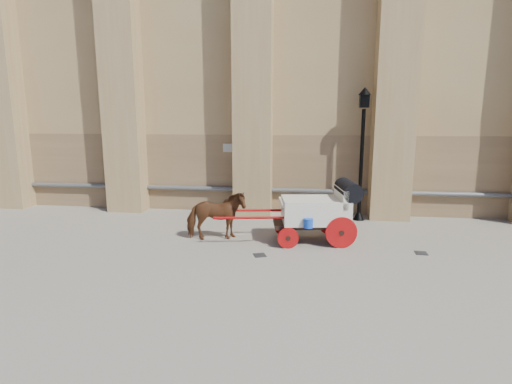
# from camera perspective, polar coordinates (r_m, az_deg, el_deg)

# --- Properties ---
(ground) EXTENTS (90.00, 90.00, 0.00)m
(ground) POSITION_cam_1_polar(r_m,az_deg,el_deg) (11.81, 2.03, -7.52)
(ground) COLOR #6D6859
(ground) RESTS_ON ground
(horse) EXTENTS (1.91, 1.20, 1.49)m
(horse) POSITION_cam_1_polar(r_m,az_deg,el_deg) (12.12, -5.75, -3.41)
(horse) COLOR #5C2F16
(horse) RESTS_ON ground
(carriage) EXTENTS (4.35, 1.76, 1.85)m
(carriage) POSITION_cam_1_polar(r_m,az_deg,el_deg) (11.98, 9.11, -2.41)
(carriage) COLOR black
(carriage) RESTS_ON ground
(street_lamp) EXTENTS (0.44, 0.44, 4.68)m
(street_lamp) POSITION_cam_1_polar(r_m,az_deg,el_deg) (14.58, 14.89, 5.71)
(street_lamp) COLOR black
(street_lamp) RESTS_ON ground
(drain_grate_near) EXTENTS (0.41, 0.41, 0.01)m
(drain_grate_near) POSITION_cam_1_polar(r_m,az_deg,el_deg) (10.93, 0.53, -9.01)
(drain_grate_near) COLOR black
(drain_grate_near) RESTS_ON ground
(drain_grate_far) EXTENTS (0.34, 0.34, 0.01)m
(drain_grate_far) POSITION_cam_1_polar(r_m,az_deg,el_deg) (11.99, 22.52, -8.05)
(drain_grate_far) COLOR black
(drain_grate_far) RESTS_ON ground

